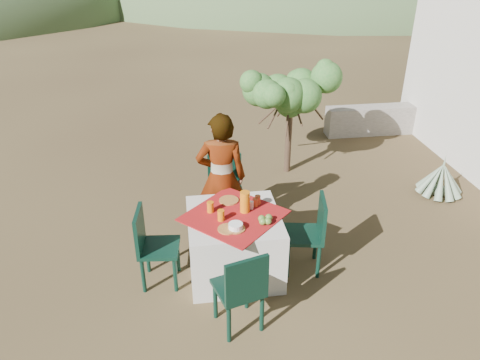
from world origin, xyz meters
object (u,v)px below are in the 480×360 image
(chair_near, at_px, (242,288))
(chair_left, at_px, (152,244))
(chair_right, at_px, (311,231))
(shrub_tree, at_px, (293,97))
(juice_pitcher, at_px, (245,202))
(person, at_px, (221,178))
(table, at_px, (234,243))
(chair_far, at_px, (226,188))
(agave, at_px, (441,179))

(chair_near, distance_m, chair_left, 1.22)
(chair_near, distance_m, chair_right, 1.25)
(shrub_tree, xyz_separation_m, juice_pitcher, (-1.12, -2.42, -0.37))
(chair_near, bearing_deg, person, -105.78)
(chair_near, height_order, chair_left, chair_near)
(chair_left, bearing_deg, chair_near, -128.62)
(table, bearing_deg, juice_pitcher, 24.80)
(chair_near, bearing_deg, chair_right, -153.23)
(chair_near, relative_size, shrub_tree, 0.59)
(chair_far, xyz_separation_m, chair_left, (-0.95, -1.11, -0.02))
(table, height_order, chair_far, chair_far)
(agave, distance_m, juice_pitcher, 3.49)
(chair_near, bearing_deg, juice_pitcher, -116.50)
(chair_left, relative_size, agave, 1.28)
(chair_near, height_order, juice_pitcher, juice_pitcher)
(chair_far, bearing_deg, chair_left, -131.74)
(person, relative_size, agave, 2.32)
(chair_left, xyz_separation_m, person, (0.86, 0.81, 0.33))
(table, relative_size, chair_right, 1.39)
(table, distance_m, chair_far, 1.05)
(chair_right, relative_size, juice_pitcher, 3.81)
(chair_left, height_order, shrub_tree, shrub_tree)
(chair_far, height_order, chair_right, chair_far)
(juice_pitcher, bearing_deg, chair_near, -100.35)
(shrub_tree, bearing_deg, juice_pitcher, -114.81)
(person, distance_m, juice_pitcher, 0.70)
(shrub_tree, relative_size, juice_pitcher, 6.50)
(juice_pitcher, bearing_deg, person, 105.79)
(chair_far, distance_m, chair_right, 1.40)
(table, bearing_deg, chair_far, 88.51)
(chair_near, xyz_separation_m, chair_left, (-0.87, 0.86, -0.01))
(chair_left, distance_m, chair_right, 1.79)
(shrub_tree, relative_size, agave, 2.20)
(chair_left, bearing_deg, chair_right, -84.11)
(agave, bearing_deg, chair_far, -174.39)
(chair_right, distance_m, person, 1.28)
(table, bearing_deg, chair_left, -175.73)
(chair_far, distance_m, agave, 3.30)
(chair_right, height_order, shrub_tree, shrub_tree)
(table, bearing_deg, chair_near, -93.05)
(chair_right, bearing_deg, juice_pitcher, -89.90)
(chair_left, height_order, juice_pitcher, juice_pitcher)
(chair_far, bearing_deg, table, -92.78)
(chair_far, bearing_deg, juice_pitcher, -85.23)
(chair_right, bearing_deg, chair_near, -36.65)
(table, distance_m, chair_near, 0.94)
(table, relative_size, shrub_tree, 0.82)
(chair_right, xyz_separation_m, juice_pitcher, (-0.74, 0.13, 0.37))
(chair_far, relative_size, chair_near, 1.02)
(chair_left, bearing_deg, person, -40.75)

